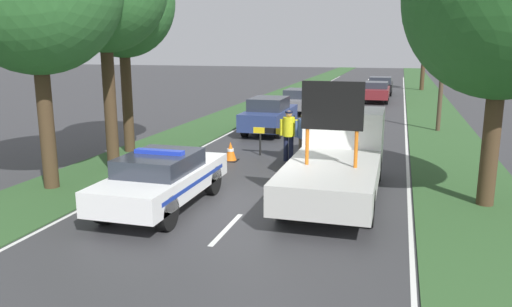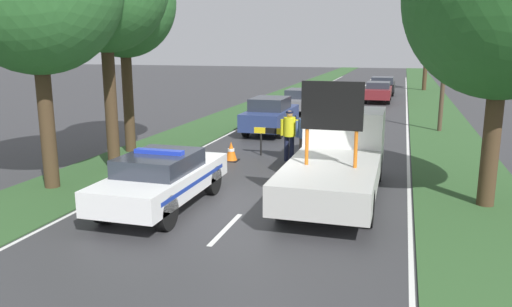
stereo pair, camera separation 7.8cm
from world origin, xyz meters
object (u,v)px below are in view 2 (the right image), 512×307
(queued_car_sedan_black, at_px, (382,85))
(utility_pole, at_px, (446,43))
(police_car, at_px, (162,178))
(pedestrian_civilian, at_px, (304,133))
(road_barrier, at_px, (288,134))
(queued_car_suv_grey, at_px, (300,100))
(traffic_cone_near_police, at_px, (295,167))
(queued_car_hatch_blue, at_px, (270,115))
(police_officer, at_px, (289,131))
(traffic_cone_centre_front, at_px, (231,151))
(work_truck, at_px, (339,156))
(roadside_tree_near_left, at_px, (428,34))
(queued_car_wagon_maroon, at_px, (378,91))
(roadside_tree_far_left, at_px, (123,2))

(queued_car_sedan_black, height_order, utility_pole, utility_pole)
(police_car, xyz_separation_m, pedestrian_civilian, (2.50, 5.80, 0.28))
(road_barrier, xyz_separation_m, queued_car_suv_grey, (-1.99, 12.16, -0.11))
(traffic_cone_near_police, bearing_deg, pedestrian_civilian, 93.35)
(queued_car_hatch_blue, bearing_deg, police_officer, 111.12)
(road_barrier, xyz_separation_m, traffic_cone_centre_front, (-1.81, -1.15, -0.52))
(work_truck, height_order, roadside_tree_near_left, roadside_tree_near_left)
(work_truck, relative_size, roadside_tree_near_left, 0.96)
(traffic_cone_near_police, bearing_deg, queued_car_wagon_maroon, 86.44)
(queued_car_hatch_blue, xyz_separation_m, queued_car_wagon_maroon, (4.21, 14.45, -0.07))
(police_car, relative_size, queued_car_suv_grey, 1.08)
(road_barrier, relative_size, utility_pole, 0.32)
(work_truck, height_order, traffic_cone_centre_front, work_truck)
(queued_car_wagon_maroon, bearing_deg, queued_car_suv_grey, 59.56)
(road_barrier, relative_size, roadside_tree_far_left, 0.34)
(traffic_cone_near_police, xyz_separation_m, queued_car_suv_grey, (-2.85, 15.01, 0.41))
(police_car, xyz_separation_m, traffic_cone_centre_front, (-0.05, 5.41, -0.43))
(police_car, distance_m, roadside_tree_far_left, 8.64)
(queued_car_wagon_maroon, relative_size, queued_car_sedan_black, 1.04)
(roadside_tree_far_left, bearing_deg, queued_car_sedan_black, 72.16)
(traffic_cone_centre_front, xyz_separation_m, queued_car_hatch_blue, (-0.15, 6.07, 0.49))
(police_officer, relative_size, queued_car_hatch_blue, 0.40)
(police_car, relative_size, utility_pole, 0.59)
(traffic_cone_centre_front, relative_size, queued_car_sedan_black, 0.16)
(pedestrian_civilian, bearing_deg, road_barrier, 161.47)
(roadside_tree_near_left, relative_size, roadside_tree_far_left, 0.86)
(work_truck, distance_m, traffic_cone_near_police, 1.97)
(pedestrian_civilian, xyz_separation_m, utility_pole, (4.97, 8.23, 3.05))
(traffic_cone_near_police, xyz_separation_m, utility_pole, (4.85, 10.32, 3.76))
(work_truck, xyz_separation_m, police_officer, (-2.14, 3.36, 0.02))
(queued_car_sedan_black, distance_m, utility_pole, 18.32)
(work_truck, xyz_separation_m, roadside_tree_far_left, (-8.36, 3.20, 4.50))
(police_officer, distance_m, queued_car_suv_grey, 12.96)
(police_car, height_order, traffic_cone_centre_front, police_car)
(roadside_tree_near_left, bearing_deg, queued_car_wagon_maroon, -108.04)
(utility_pole, bearing_deg, queued_car_hatch_blue, -161.65)
(police_officer, xyz_separation_m, queued_car_sedan_black, (2.12, 25.76, -0.30))
(roadside_tree_near_left, distance_m, roadside_tree_far_left, 33.15)
(police_officer, distance_m, roadside_tree_near_left, 31.55)
(queued_car_hatch_blue, bearing_deg, pedestrian_civilian, 115.46)
(queued_car_wagon_maroon, bearing_deg, utility_pole, 106.21)
(work_truck, relative_size, queued_car_hatch_blue, 1.39)
(police_car, bearing_deg, queued_car_hatch_blue, 91.61)
(road_barrier, height_order, traffic_cone_near_police, road_barrier)
(roadside_tree_near_left, distance_m, utility_pole, 22.75)
(queued_car_suv_grey, xyz_separation_m, queued_car_sedan_black, (4.28, 12.98, 0.02))
(police_officer, xyz_separation_m, roadside_tree_near_left, (5.60, 30.80, 3.92))
(traffic_cone_near_police, relative_size, queued_car_sedan_black, 0.16)
(traffic_cone_centre_front, height_order, roadside_tree_far_left, roadside_tree_far_left)
(road_barrier, bearing_deg, queued_car_hatch_blue, 109.72)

